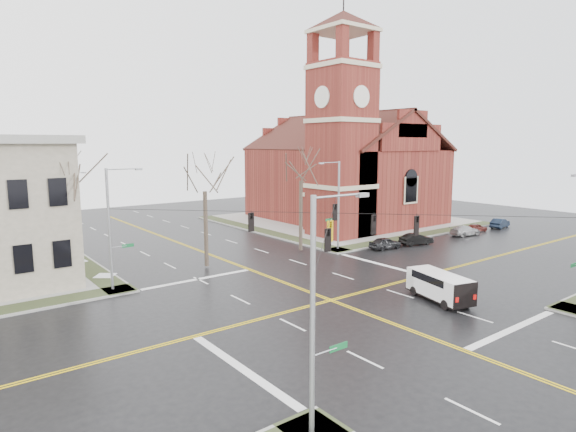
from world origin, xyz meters
TOP-DOWN VIEW (x-y plane):
  - ground at (0.00, 0.00)m, footprint 120.00×120.00m
  - sidewalks at (0.00, 0.00)m, footprint 80.00×80.00m
  - road_markings at (0.00, 0.00)m, footprint 100.00×100.00m
  - church at (24.76, 24.78)m, footprint 24.28×27.48m
  - signal_pole_ne at (11.32, 11.50)m, footprint 2.75×0.22m
  - signal_pole_nw at (-11.32, 11.50)m, footprint 2.75×0.22m
  - signal_pole_sw at (-11.32, -11.50)m, footprint 2.75×0.22m
  - span_wires at (0.00, 0.00)m, footprint 23.02×23.02m
  - traffic_signals at (-0.00, -0.67)m, footprint 8.21×8.26m
  - streetlight_north_a at (-10.65, 28.00)m, footprint 2.30×0.20m
  - streetlight_north_b at (-10.65, 48.00)m, footprint 2.30×0.20m
  - cargo_van at (6.00, -4.48)m, footprint 3.20×5.40m
  - parked_car_a at (15.79, 8.88)m, footprint 3.80×1.84m
  - parked_car_b at (20.05, 8.22)m, footprint 4.00×2.13m
  - parked_car_c at (29.12, 8.08)m, footprint 4.30×2.18m
  - parked_car_d at (32.45, 8.65)m, footprint 3.20×1.63m
  - parked_car_e at (37.52, 8.37)m, footprint 3.95×1.92m
  - tree_nw_far at (-13.90, 13.75)m, footprint 4.00×4.00m
  - tree_nw_near at (-2.65, 13.38)m, footprint 4.00×4.00m
  - tree_ne at (8.05, 13.37)m, footprint 4.00×4.00m

SIDE VIEW (x-z plane):
  - ground at x=0.00m, z-range 0.00..0.00m
  - road_markings at x=0.00m, z-range 0.00..0.01m
  - sidewalks at x=0.00m, z-range -0.01..0.16m
  - parked_car_d at x=32.45m, z-range 0.00..1.04m
  - parked_car_c at x=29.12m, z-range 0.00..1.20m
  - parked_car_e at x=37.52m, z-range 0.00..1.25m
  - parked_car_a at x=15.79m, z-range 0.00..1.25m
  - parked_car_b at x=20.05m, z-range 0.00..1.25m
  - cargo_van at x=6.00m, z-range 0.18..2.11m
  - streetlight_north_a at x=-10.65m, z-range 0.47..8.47m
  - streetlight_north_b at x=-10.65m, z-range 0.47..8.47m
  - signal_pole_ne at x=11.32m, z-range 0.45..9.45m
  - signal_pole_nw at x=-11.32m, z-range 0.45..9.45m
  - signal_pole_sw at x=-11.32m, z-range 0.45..9.45m
  - traffic_signals at x=0.00m, z-range 4.80..6.10m
  - span_wires at x=0.00m, z-range 6.18..6.22m
  - tree_nw_near at x=-2.65m, z-range 2.25..12.22m
  - tree_nw_far at x=-13.90m, z-range 2.34..12.74m
  - tree_ne at x=8.05m, z-range 2.38..12.98m
  - church at x=24.76m, z-range -5.32..22.18m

